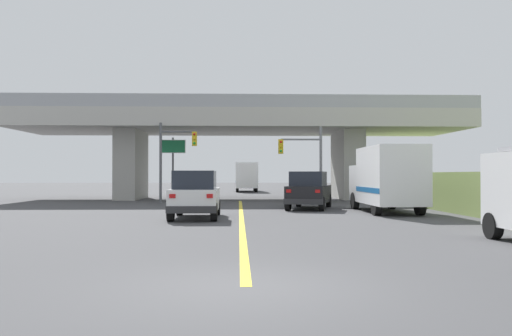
{
  "coord_description": "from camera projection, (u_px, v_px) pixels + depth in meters",
  "views": [
    {
      "loc": [
        -0.13,
        -8.71,
        1.86
      ],
      "look_at": [
        0.92,
        22.62,
        2.25
      ],
      "focal_mm": 36.95,
      "sensor_mm": 36.0,
      "label": 1
    }
  ],
  "objects": [
    {
      "name": "traffic_signal_nearside",
      "position": [
        306.0,
        156.0,
        35.01
      ],
      "size": [
        2.93,
        0.36,
        5.07
      ],
      "color": "slate",
      "rests_on": "ground"
    },
    {
      "name": "lane_divider_stripe",
      "position": [
        241.0,
        217.0,
        22.94
      ],
      "size": [
        0.2,
        28.53,
        0.01
      ],
      "primitive_type": "cube",
      "color": "yellow",
      "rests_on": "ground"
    },
    {
      "name": "suv_crossing",
      "position": [
        309.0,
        190.0,
        28.48
      ],
      "size": [
        3.14,
        5.08,
        2.02
      ],
      "rotation": [
        0.0,
        0.0,
        -0.27
      ],
      "color": "black",
      "rests_on": "ground"
    },
    {
      "name": "ground",
      "position": [
        240.0,
        199.0,
        40.36
      ],
      "size": [
        160.0,
        160.0,
        0.0
      ],
      "primitive_type": "plane",
      "color": "#424244"
    },
    {
      "name": "highway_sign",
      "position": [
        173.0,
        154.0,
        37.95
      ],
      "size": [
        1.83,
        0.17,
        4.54
      ],
      "color": "#56595E",
      "rests_on": "ground"
    },
    {
      "name": "box_truck",
      "position": [
        387.0,
        179.0,
        25.74
      ],
      "size": [
        2.33,
        6.58,
        3.19
      ],
      "color": "silver",
      "rests_on": "ground"
    },
    {
      "name": "suv_lead",
      "position": [
        195.0,
        194.0,
        22.35
      ],
      "size": [
        1.97,
        4.36,
        2.02
      ],
      "color": "silver",
      "rests_on": "ground"
    },
    {
      "name": "traffic_signal_farside",
      "position": [
        173.0,
        152.0,
        35.36
      ],
      "size": [
        2.52,
        0.36,
        5.35
      ],
      "color": "#56595E",
      "rests_on": "ground"
    },
    {
      "name": "overpass_bridge",
      "position": [
        240.0,
        130.0,
        40.43
      ],
      "size": [
        33.39,
        9.16,
        7.38
      ],
      "color": "#B7B5AD",
      "rests_on": "ground"
    },
    {
      "name": "semi_truck_distant",
      "position": [
        246.0,
        177.0,
        57.66
      ],
      "size": [
        2.33,
        7.57,
        3.11
      ],
      "color": "silver",
      "rests_on": "ground"
    }
  ]
}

